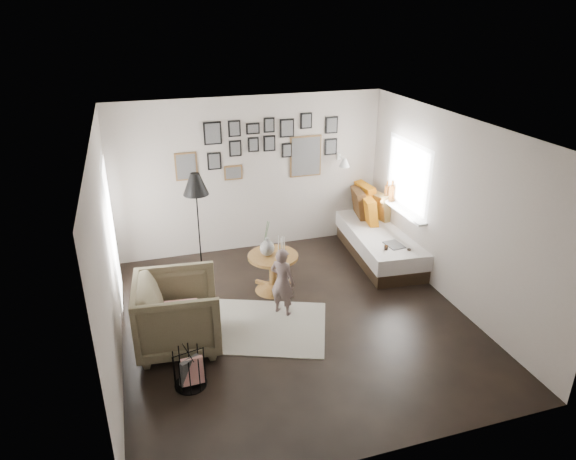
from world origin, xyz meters
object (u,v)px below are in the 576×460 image
object	(u,v)px
armchair	(178,313)
magazine_basket	(190,369)
daybed	(377,238)
child	(282,282)
demijohn_large	(385,265)
pedestal_table	(273,274)
floor_lamp	(196,188)
demijohn_small	(407,267)
vase	(267,245)

from	to	relation	value
armchair	magazine_basket	size ratio (longest dim) A/B	2.32
daybed	armchair	bearing A→B (deg)	-150.84
magazine_basket	child	xyz separation A→B (m)	(1.40, 1.09, 0.28)
armchair	demijohn_large	xyz separation A→B (m)	(3.21, 0.80, -0.25)
pedestal_table	floor_lamp	world-z (taller)	floor_lamp
demijohn_large	demijohn_small	bearing A→B (deg)	-20.10
vase	daybed	size ratio (longest dim) A/B	0.24
daybed	pedestal_table	bearing A→B (deg)	-158.07
pedestal_table	demijohn_small	size ratio (longest dim) A/B	1.47
pedestal_table	child	size ratio (longest dim) A/B	0.75
floor_lamp	magazine_basket	size ratio (longest dim) A/B	3.78
armchair	demijohn_small	size ratio (longest dim) A/B	2.03
daybed	vase	bearing A→B (deg)	-159.21
floor_lamp	demijohn_small	size ratio (longest dim) A/B	3.30
floor_lamp	vase	bearing A→B (deg)	-44.51
pedestal_table	vase	xyz separation A→B (m)	(-0.08, 0.02, 0.47)
armchair	demijohn_small	xyz separation A→B (m)	(3.54, 0.68, -0.27)
demijohn_small	floor_lamp	bearing A→B (deg)	159.44
demijohn_large	demijohn_small	distance (m)	0.35
pedestal_table	magazine_basket	size ratio (longest dim) A/B	1.69
magazine_basket	pedestal_table	bearing A→B (deg)	50.06
pedestal_table	child	xyz separation A→B (m)	(-0.05, -0.64, 0.22)
armchair	demijohn_large	world-z (taller)	armchair
vase	magazine_basket	xyz separation A→B (m)	(-1.37, -1.75, -0.52)
pedestal_table	magazine_basket	world-z (taller)	pedestal_table
daybed	magazine_basket	xyz separation A→B (m)	(-3.44, -2.34, -0.10)
pedestal_table	child	distance (m)	0.68
demijohn_small	daybed	bearing A→B (deg)	95.41
armchair	demijohn_large	size ratio (longest dim) A/B	1.85
pedestal_table	armchair	distance (m)	1.76
floor_lamp	magazine_basket	bearing A→B (deg)	-101.25
magazine_basket	demijohn_large	world-z (taller)	demijohn_large
floor_lamp	demijohn_large	world-z (taller)	floor_lamp
pedestal_table	floor_lamp	xyz separation A→B (m)	(-0.93, 0.86, 1.15)
vase	floor_lamp	xyz separation A→B (m)	(-0.85, 0.84, 0.68)
armchair	floor_lamp	distance (m)	2.11
pedestal_table	demijohn_small	distance (m)	2.09
daybed	armchair	size ratio (longest dim) A/B	2.18
demijohn_large	pedestal_table	bearing A→B (deg)	175.15
pedestal_table	demijohn_large	xyz separation A→B (m)	(1.74, -0.15, -0.06)
floor_lamp	demijohn_small	world-z (taller)	floor_lamp
child	daybed	bearing A→B (deg)	-101.23
daybed	demijohn_large	xyz separation A→B (m)	(-0.24, -0.76, -0.11)
vase	demijohn_large	size ratio (longest dim) A/B	0.96
floor_lamp	daybed	bearing A→B (deg)	-4.90
floor_lamp	magazine_basket	xyz separation A→B (m)	(-0.51, -2.59, -1.20)
pedestal_table	magazine_basket	bearing A→B (deg)	-129.94
floor_lamp	child	xyz separation A→B (m)	(0.88, -1.50, -0.92)
armchair	magazine_basket	world-z (taller)	armchair
pedestal_table	armchair	xyz separation A→B (m)	(-1.47, -0.95, 0.19)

